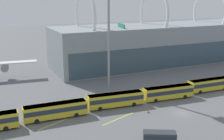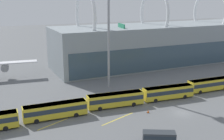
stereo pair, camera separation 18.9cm
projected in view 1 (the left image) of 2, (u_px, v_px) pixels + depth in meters
The scene contains 12 objects.
ground_plane at pixel (182, 113), 61.79m from camera, with size 440.00×440.00×0.00m, color slate.
airliner_at_gate_far at pixel (110, 48), 111.97m from camera, with size 37.09×41.27×16.06m.
airliner_parked_remote at pixel (206, 39), 136.24m from camera, with size 31.39×30.69×13.63m.
shuttle_bus_1 at pixel (56, 110), 58.60m from camera, with size 13.35×3.04×3.28m.
shuttle_bus_2 at pixel (116, 99), 64.78m from camera, with size 13.44×3.79×3.28m.
shuttle_bus_3 at pixel (168, 92), 69.77m from camera, with size 13.44×3.74×3.28m.
shuttle_bus_4 at pixel (210, 84), 76.04m from camera, with size 13.37×3.16×3.28m.
service_van_foreground at pixel (160, 137), 48.55m from camera, with size 5.87×4.31×2.18m.
floodlight_mast at pixel (109, 24), 75.74m from camera, with size 2.35×2.35×29.22m.
lane_stripe_3 at pixel (54, 124), 56.36m from camera, with size 7.50×0.25×0.01m, color yellow.
lane_stripe_5 at pixel (118, 119), 58.77m from camera, with size 9.28×0.25×0.01m, color yellow.
traffic_cone_0 at pixel (148, 111), 61.79m from camera, with size 0.56×0.56×0.79m.
Camera 1 is at (-38.13, -45.66, 24.67)m, focal length 45.00 mm.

